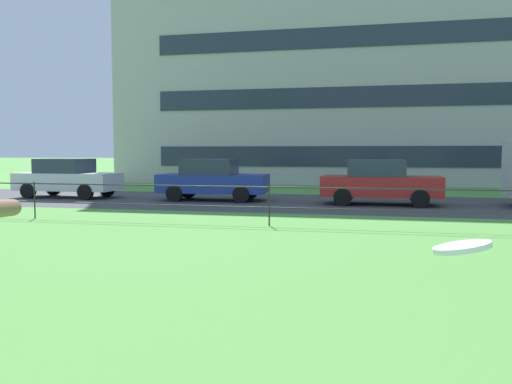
{
  "coord_description": "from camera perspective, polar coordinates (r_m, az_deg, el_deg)",
  "views": [
    {
      "loc": [
        2.63,
        1.52,
        1.81
      ],
      "look_at": [
        0.93,
        8.85,
        1.24
      ],
      "focal_mm": 37.69,
      "sensor_mm": 36.0,
      "label": 1
    }
  ],
  "objects": [
    {
      "name": "car_blue_far_right",
      "position": [
        20.05,
        -4.65,
        1.32
      ],
      "size": [
        4.06,
        1.93,
        1.54
      ],
      "color": "#233899",
      "rests_on": "ground"
    },
    {
      "name": "car_white_center",
      "position": [
        22.53,
        -19.38,
        1.42
      ],
      "size": [
        4.02,
        1.86,
        1.54
      ],
      "color": "silver",
      "rests_on": "ground"
    },
    {
      "name": "car_red_left",
      "position": [
        18.83,
        13.03,
        1.04
      ],
      "size": [
        4.01,
        1.84,
        1.54
      ],
      "color": "red",
      "rests_on": "ground"
    },
    {
      "name": "apartment_building_background",
      "position": [
        37.46,
        18.8,
        16.07
      ],
      "size": [
        37.84,
        15.19,
        19.2
      ],
      "color": "#B7B2AD",
      "rests_on": "ground"
    },
    {
      "name": "frisbee",
      "position": [
        2.75,
        21.0,
        -5.49
      ],
      "size": [
        0.3,
        0.3,
        0.08
      ],
      "color": "white"
    },
    {
      "name": "park_fence",
      "position": [
        13.1,
        1.42,
        -0.66
      ],
      "size": [
        39.12,
        0.04,
        1.0
      ],
      "color": "#232328",
      "rests_on": "ground"
    },
    {
      "name": "street_strip",
      "position": [
        19.28,
        5.15,
        -1.1
      ],
      "size": [
        80.0,
        7.17,
        0.01
      ],
      "primitive_type": "cube",
      "color": "#424247",
      "rests_on": "ground"
    }
  ]
}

